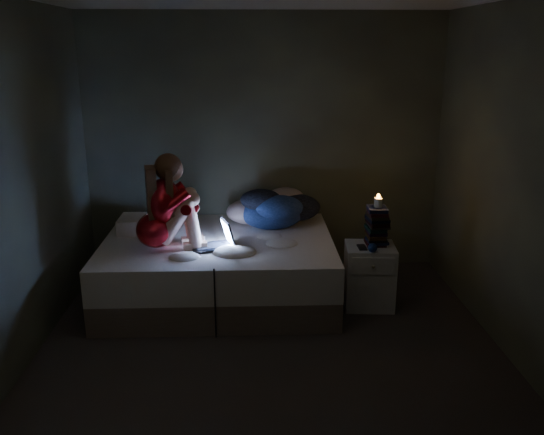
{
  "coord_description": "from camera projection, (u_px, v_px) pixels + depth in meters",
  "views": [
    {
      "loc": [
        -0.13,
        -3.87,
        2.27
      ],
      "look_at": [
        0.05,
        1.0,
        0.8
      ],
      "focal_mm": 37.71,
      "sensor_mm": 36.0,
      "label": 1
    }
  ],
  "objects": [
    {
      "name": "floor",
      "position": [
        270.0,
        357.0,
        4.36
      ],
      "size": [
        3.6,
        3.8,
        0.02
      ],
      "primitive_type": "cube",
      "color": "#2C2723",
      "rests_on": "ground"
    },
    {
      "name": "wall_back",
      "position": [
        264.0,
        145.0,
        5.81
      ],
      "size": [
        3.6,
        0.02,
        2.6
      ],
      "primitive_type": "cube",
      "color": "#353732",
      "rests_on": "ground"
    },
    {
      "name": "wall_front",
      "position": [
        288.0,
        313.0,
        2.16
      ],
      "size": [
        3.6,
        0.02,
        2.6
      ],
      "primitive_type": "cube",
      "color": "#353732",
      "rests_on": "ground"
    },
    {
      "name": "wall_left",
      "position": [
        7.0,
        193.0,
        3.92
      ],
      "size": [
        0.02,
        3.8,
        2.6
      ],
      "primitive_type": "cube",
      "color": "#353732",
      "rests_on": "ground"
    },
    {
      "name": "wall_right",
      "position": [
        525.0,
        188.0,
        4.05
      ],
      "size": [
        0.02,
        3.8,
        2.6
      ],
      "primitive_type": "cube",
      "color": "#353732",
      "rests_on": "ground"
    },
    {
      "name": "bed",
      "position": [
        219.0,
        268.0,
        5.31
      ],
      "size": [
        2.08,
        1.56,
        0.57
      ],
      "primitive_type": null,
      "color": "silver",
      "rests_on": "ground"
    },
    {
      "name": "pillow",
      "position": [
        146.0,
        224.0,
        5.43
      ],
      "size": [
        0.49,
        0.35,
        0.14
      ],
      "primitive_type": "cube",
      "color": "white",
      "rests_on": "bed"
    },
    {
      "name": "woman",
      "position": [
        154.0,
        203.0,
        4.83
      ],
      "size": [
        0.59,
        0.45,
        0.84
      ],
      "primitive_type": null,
      "rotation": [
        0.0,
        0.0,
        0.23
      ],
      "color": "#84000A",
      "rests_on": "bed"
    },
    {
      "name": "laptop",
      "position": [
        211.0,
        234.0,
        4.95
      ],
      "size": [
        0.42,
        0.36,
        0.25
      ],
      "primitive_type": null,
      "rotation": [
        0.0,
        0.0,
        0.33
      ],
      "color": "black",
      "rests_on": "bed"
    },
    {
      "name": "clothes_pile",
      "position": [
        271.0,
        206.0,
        5.56
      ],
      "size": [
        0.7,
        0.58,
        0.39
      ],
      "primitive_type": null,
      "rotation": [
        0.0,
        0.0,
        0.09
      ],
      "color": "#10284F",
      "rests_on": "bed"
    },
    {
      "name": "nightstand",
      "position": [
        369.0,
        276.0,
        5.13
      ],
      "size": [
        0.46,
        0.41,
        0.57
      ],
      "primitive_type": "cube",
      "rotation": [
        0.0,
        0.0,
        -0.07
      ],
      "color": "silver",
      "rests_on": "ground"
    },
    {
      "name": "book_stack",
      "position": [
        377.0,
        226.0,
        5.03
      ],
      "size": [
        0.19,
        0.25,
        0.35
      ],
      "primitive_type": null,
      "color": "black",
      "rests_on": "nightstand"
    },
    {
      "name": "candle",
      "position": [
        378.0,
        203.0,
        4.97
      ],
      "size": [
        0.07,
        0.07,
        0.08
      ],
      "primitive_type": "cylinder",
      "color": "beige",
      "rests_on": "book_stack"
    },
    {
      "name": "phone",
      "position": [
        363.0,
        248.0,
        4.98
      ],
      "size": [
        0.08,
        0.15,
        0.01
      ],
      "primitive_type": "cube",
      "rotation": [
        0.0,
        0.0,
        0.09
      ],
      "color": "black",
      "rests_on": "nightstand"
    },
    {
      "name": "blue_orb",
      "position": [
        374.0,
        248.0,
        4.87
      ],
      "size": [
        0.08,
        0.08,
        0.08
      ],
      "primitive_type": "sphere",
      "color": "navy",
      "rests_on": "nightstand"
    }
  ]
}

